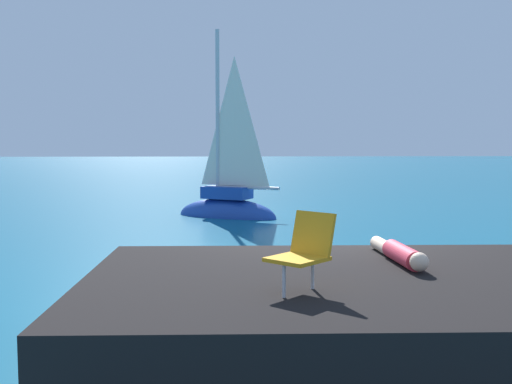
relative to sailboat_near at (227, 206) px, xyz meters
The scene contains 6 objects.
ground_plane 10.27m from the sailboat_near, 80.91° to the right, with size 160.00×160.00×0.00m, color #0F5675.
shore_ledge 13.33m from the sailboat_near, 80.81° to the right, with size 7.30×4.06×0.98m, color black.
boulder_inland 11.20m from the sailboat_near, 79.37° to the right, with size 1.51×1.21×0.83m, color black.
sailboat_near is the anchor object (origin of this frame).
person_sunbather 12.60m from the sailboat_near, 79.75° to the right, with size 0.31×1.76×0.25m.
beach_chair 13.87m from the sailboat_near, 86.39° to the right, with size 0.76×0.76×0.80m.
Camera 1 is at (-1.48, -9.78, 2.52)m, focal length 43.20 mm.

